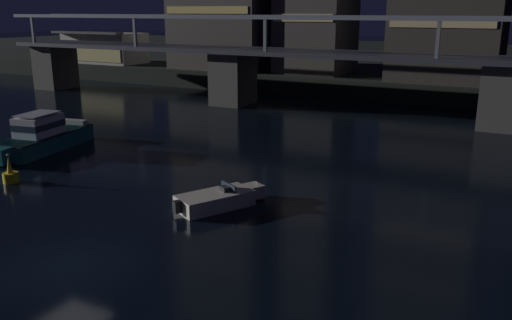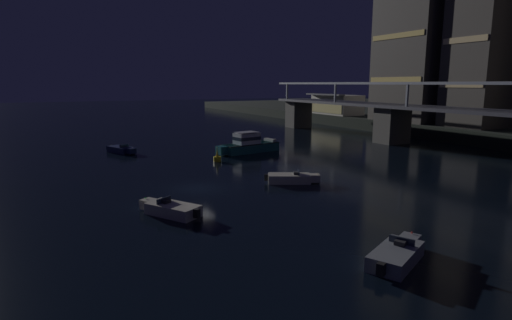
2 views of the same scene
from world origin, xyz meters
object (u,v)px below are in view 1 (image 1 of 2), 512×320
at_px(cabin_cruiser_near_left, 43,136).
at_px(channel_buoy, 10,175).
at_px(waterfront_pavilion, 105,48).
at_px(speedboat_mid_left, 219,199).
at_px(river_bridge, 353,72).

height_order(cabin_cruiser_near_left, channel_buoy, cabin_cruiser_near_left).
height_order(waterfront_pavilion, speedboat_mid_left, waterfront_pavilion).
relative_size(cabin_cruiser_near_left, speedboat_mid_left, 1.91).
bearing_deg(river_bridge, waterfront_pavilion, 164.34).
bearing_deg(waterfront_pavilion, channel_buoy, -53.23).
distance_m(river_bridge, speedboat_mid_left, 28.04).
distance_m(cabin_cruiser_near_left, channel_buoy, 7.68).
height_order(waterfront_pavilion, channel_buoy, waterfront_pavilion).
xyz_separation_m(river_bridge, waterfront_pavilion, (-42.50, 11.91, 0.23)).
bearing_deg(speedboat_mid_left, cabin_cruiser_near_left, 167.08).
relative_size(river_bridge, waterfront_pavilion, 6.94).
bearing_deg(channel_buoy, cabin_cruiser_near_left, 124.94).
xyz_separation_m(speedboat_mid_left, channel_buoy, (-13.08, -2.27, 0.06)).
distance_m(river_bridge, cabin_cruiser_near_left, 28.55).
xyz_separation_m(river_bridge, channel_buoy, (-11.19, -29.99, -3.73)).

